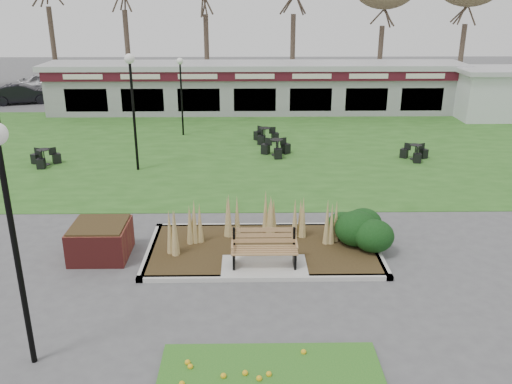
{
  "coord_description": "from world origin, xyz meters",
  "views": [
    {
      "loc": [
        -0.4,
        -12.31,
        6.74
      ],
      "look_at": [
        -0.19,
        2.0,
        1.47
      ],
      "focal_mm": 38.0,
      "sensor_mm": 36.0,
      "label": 1
    }
  ],
  "objects_px": {
    "bistro_set_a": "(45,160)",
    "bistro_set_d": "(265,137)",
    "lamp_post_mid_left": "(132,87)",
    "brick_planter": "(100,240)",
    "food_pavilion": "(254,87)",
    "park_bench": "(264,247)",
    "bistro_set_b": "(276,150)",
    "bistro_set_c": "(415,155)",
    "car_silver": "(50,82)",
    "lamp_post_mid_right": "(181,79)",
    "service_hut": "(494,93)",
    "car_black": "(23,94)",
    "lamp_post_near_left": "(6,195)"
  },
  "relations": [
    {
      "from": "brick_planter",
      "to": "lamp_post_mid_left",
      "type": "xyz_separation_m",
      "value": [
        -0.46,
        7.64,
        2.88
      ]
    },
    {
      "from": "service_hut",
      "to": "bistro_set_c",
      "type": "relative_size",
      "value": 3.61
    },
    {
      "from": "service_hut",
      "to": "bistro_set_c",
      "type": "distance_m",
      "value": 10.63
    },
    {
      "from": "brick_planter",
      "to": "car_silver",
      "type": "height_order",
      "value": "car_silver"
    },
    {
      "from": "food_pavilion",
      "to": "lamp_post_mid_right",
      "type": "xyz_separation_m",
      "value": [
        -3.66,
        -5.64,
        1.31
      ]
    },
    {
      "from": "bistro_set_d",
      "to": "bistro_set_b",
      "type": "bearing_deg",
      "value": -79.05
    },
    {
      "from": "service_hut",
      "to": "lamp_post_near_left",
      "type": "height_order",
      "value": "lamp_post_near_left"
    },
    {
      "from": "lamp_post_mid_left",
      "to": "bistro_set_b",
      "type": "height_order",
      "value": "lamp_post_mid_left"
    },
    {
      "from": "park_bench",
      "to": "car_black",
      "type": "height_order",
      "value": "car_black"
    },
    {
      "from": "park_bench",
      "to": "lamp_post_near_left",
      "type": "xyz_separation_m",
      "value": [
        -4.59,
        -3.75,
        2.87
      ]
    },
    {
      "from": "bistro_set_d",
      "to": "car_silver",
      "type": "distance_m",
      "value": 20.59
    },
    {
      "from": "bistro_set_d",
      "to": "food_pavilion",
      "type": "bearing_deg",
      "value": 93.27
    },
    {
      "from": "park_bench",
      "to": "car_black",
      "type": "bearing_deg",
      "value": 123.48
    },
    {
      "from": "bistro_set_b",
      "to": "car_silver",
      "type": "height_order",
      "value": "car_silver"
    },
    {
      "from": "brick_planter",
      "to": "lamp_post_mid_left",
      "type": "height_order",
      "value": "lamp_post_mid_left"
    },
    {
      "from": "brick_planter",
      "to": "lamp_post_near_left",
      "type": "distance_m",
      "value": 5.4
    },
    {
      "from": "lamp_post_mid_left",
      "to": "bistro_set_a",
      "type": "height_order",
      "value": "lamp_post_mid_left"
    },
    {
      "from": "bistro_set_a",
      "to": "bistro_set_c",
      "type": "bearing_deg",
      "value": 2.06
    },
    {
      "from": "bistro_set_a",
      "to": "bistro_set_b",
      "type": "xyz_separation_m",
      "value": [
        9.69,
        1.3,
        0.01
      ]
    },
    {
      "from": "bistro_set_b",
      "to": "bistro_set_c",
      "type": "height_order",
      "value": "bistro_set_b"
    },
    {
      "from": "park_bench",
      "to": "bistro_set_a",
      "type": "distance_m",
      "value": 12.68
    },
    {
      "from": "food_pavilion",
      "to": "service_hut",
      "type": "xyz_separation_m",
      "value": [
        13.5,
        -1.96,
        -0.03
      ]
    },
    {
      "from": "lamp_post_mid_left",
      "to": "bistro_set_d",
      "type": "bearing_deg",
      "value": 38.96
    },
    {
      "from": "bistro_set_c",
      "to": "car_silver",
      "type": "relative_size",
      "value": 0.29
    },
    {
      "from": "lamp_post_near_left",
      "to": "bistro_set_a",
      "type": "xyz_separation_m",
      "value": [
        -4.26,
        12.83,
        -3.21
      ]
    },
    {
      "from": "bistro_set_a",
      "to": "bistro_set_d",
      "type": "relative_size",
      "value": 0.99
    },
    {
      "from": "lamp_post_mid_left",
      "to": "car_silver",
      "type": "xyz_separation_m",
      "value": [
        -9.73,
        18.36,
        -2.64
      ]
    },
    {
      "from": "bistro_set_b",
      "to": "car_silver",
      "type": "distance_m",
      "value": 22.51
    },
    {
      "from": "park_bench",
      "to": "car_black",
      "type": "distance_m",
      "value": 27.07
    },
    {
      "from": "bistro_set_b",
      "to": "bistro_set_d",
      "type": "height_order",
      "value": "bistro_set_b"
    },
    {
      "from": "brick_planter",
      "to": "food_pavilion",
      "type": "bearing_deg",
      "value": 76.94
    },
    {
      "from": "food_pavilion",
      "to": "car_black",
      "type": "bearing_deg",
      "value": 169.14
    },
    {
      "from": "park_bench",
      "to": "lamp_post_near_left",
      "type": "bearing_deg",
      "value": -140.73
    },
    {
      "from": "lamp_post_mid_left",
      "to": "food_pavilion",
      "type": "bearing_deg",
      "value": 66.76
    },
    {
      "from": "bistro_set_a",
      "to": "car_silver",
      "type": "relative_size",
      "value": 0.3
    },
    {
      "from": "park_bench",
      "to": "lamp_post_near_left",
      "type": "relative_size",
      "value": 0.36
    },
    {
      "from": "food_pavilion",
      "to": "car_silver",
      "type": "relative_size",
      "value": 5.87
    },
    {
      "from": "park_bench",
      "to": "lamp_post_mid_left",
      "type": "bearing_deg",
      "value": 120.09
    },
    {
      "from": "bistro_set_b",
      "to": "bistro_set_d",
      "type": "distance_m",
      "value": 2.32
    },
    {
      "from": "brick_planter",
      "to": "bistro_set_b",
      "type": "height_order",
      "value": "brick_planter"
    },
    {
      "from": "lamp_post_mid_left",
      "to": "bistro_set_d",
      "type": "distance_m",
      "value": 7.45
    },
    {
      "from": "service_hut",
      "to": "lamp_post_mid_right",
      "type": "distance_m",
      "value": 17.6
    },
    {
      "from": "brick_planter",
      "to": "bistro_set_c",
      "type": "bearing_deg",
      "value": 38.56
    },
    {
      "from": "park_bench",
      "to": "lamp_post_mid_left",
      "type": "relative_size",
      "value": 0.37
    },
    {
      "from": "bistro_set_c",
      "to": "service_hut",
      "type": "bearing_deg",
      "value": 50.23
    },
    {
      "from": "service_hut",
      "to": "lamp_post_mid_left",
      "type": "height_order",
      "value": "lamp_post_mid_left"
    },
    {
      "from": "food_pavilion",
      "to": "lamp_post_near_left",
      "type": "height_order",
      "value": "lamp_post_near_left"
    },
    {
      "from": "brick_planter",
      "to": "car_black",
      "type": "height_order",
      "value": "car_black"
    },
    {
      "from": "car_silver",
      "to": "lamp_post_mid_left",
      "type": "bearing_deg",
      "value": -159.18
    },
    {
      "from": "lamp_post_near_left",
      "to": "bistro_set_a",
      "type": "bearing_deg",
      "value": 108.37
    }
  ]
}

